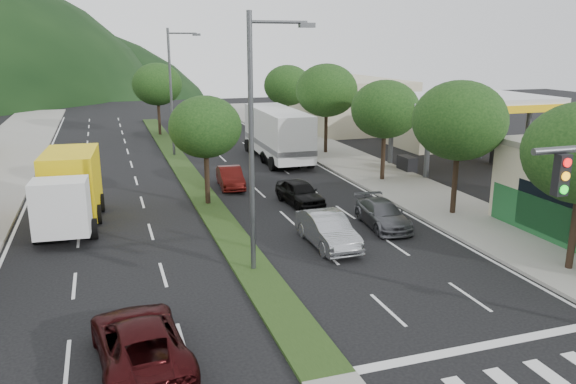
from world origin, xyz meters
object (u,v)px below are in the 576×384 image
object	(u,v)px
suv_maroon	(140,341)
motorhome	(277,133)
car_queue_d	(281,158)
tree_r_d	(327,90)
tree_r_b	(460,121)
car_queue_c	(230,178)
sedan_silver	(328,230)
car_queue_a	(300,193)
box_truck	(70,191)
tree_r_e	(288,85)
tree_r_c	(385,109)
tree_med_far	(157,84)
streetlight_mid	(173,86)
streetlight_near	(256,133)
car_queue_b	(383,214)
tree_med_near	(205,127)

from	to	relation	value
suv_maroon	motorhome	bearing A→B (deg)	-120.34
car_queue_d	tree_r_d	bearing A→B (deg)	34.54
tree_r_b	suv_maroon	xyz separation A→B (m)	(-16.78, -9.55, -4.33)
car_queue_c	car_queue_d	xyz separation A→B (m)	(4.93, 5.00, -0.03)
sedan_silver	car_queue_d	xyz separation A→B (m)	(3.09, 16.69, -0.12)
car_queue_a	box_truck	size ratio (longest dim) A/B	0.55
box_truck	tree_r_d	bearing A→B (deg)	-140.90
tree_r_d	car_queue_c	xyz separation A→B (m)	(-9.92, -8.53, -4.53)
tree_r_d	tree_r_e	world-z (taller)	tree_r_d
tree_r_c	car_queue_c	distance (m)	10.83
tree_r_c	motorhome	xyz separation A→B (m)	(-4.47, 8.95, -2.65)
tree_med_far	streetlight_mid	distance (m)	11.02
tree_r_e	box_truck	bearing A→B (deg)	-129.52
sedan_silver	suv_maroon	size ratio (longest dim) A/B	0.89
tree_r_b	tree_med_far	bearing A→B (deg)	110.56
streetlight_near	sedan_silver	bearing A→B (deg)	25.59
streetlight_near	car_queue_a	bearing A→B (deg)	60.67
streetlight_mid	suv_maroon	distance (m)	31.33
tree_r_c	streetlight_near	xyz separation A→B (m)	(-11.79, -12.00, 0.84)
sedan_silver	car_queue_b	xyz separation A→B (m)	(3.64, 1.69, -0.11)
tree_med_far	car_queue_b	bearing A→B (deg)	-76.92
tree_r_c	box_truck	bearing A→B (deg)	-170.57
tree_r_d	tree_med_far	size ratio (longest dim) A/B	1.03
box_truck	motorhome	bearing A→B (deg)	-135.83
tree_r_b	tree_r_c	size ratio (longest dim) A/B	1.07
box_truck	tree_r_b	bearing A→B (deg)	170.36
sedan_silver	suv_maroon	world-z (taller)	sedan_silver
sedan_silver	car_queue_c	size ratio (longest dim) A/B	1.14
suv_maroon	car_queue_a	world-z (taller)	suv_maroon
tree_med_far	box_truck	bearing A→B (deg)	-104.67
tree_r_d	streetlight_mid	size ratio (longest dim) A/B	0.72
streetlight_mid	car_queue_d	distance (m)	10.66
sedan_silver	car_queue_c	xyz separation A→B (m)	(-1.84, 11.69, -0.09)
tree_r_d	suv_maroon	world-z (taller)	tree_r_d
tree_r_d	car_queue_b	bearing A→B (deg)	-103.47
tree_r_e	car_queue_a	distance (m)	24.92
tree_r_b	car_queue_a	size ratio (longest dim) A/B	1.70
tree_r_d	streetlight_near	bearing A→B (deg)	-118.20
tree_r_e	suv_maroon	xyz separation A→B (m)	(-16.78, -37.55, -4.18)
tree_med_far	streetlight_near	size ratio (longest dim) A/B	0.69
tree_r_e	car_queue_a	world-z (taller)	tree_r_e
tree_r_d	sedan_silver	xyz separation A→B (m)	(-8.08, -20.22, -4.44)
sedan_silver	car_queue_b	size ratio (longest dim) A/B	1.04
tree_r_d	streetlight_mid	bearing A→B (deg)	165.73
tree_med_near	car_queue_b	distance (m)	10.69
suv_maroon	car_queue_a	xyz separation A→B (m)	(9.75, 14.02, -0.01)
car_queue_c	box_truck	distance (m)	10.35
car_queue_a	car_queue_d	xyz separation A→B (m)	(2.05, 10.00, -0.07)
suv_maroon	car_queue_a	size ratio (longest dim) A/B	1.25
tree_r_e	motorhome	xyz separation A→B (m)	(-4.47, -11.05, -2.80)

